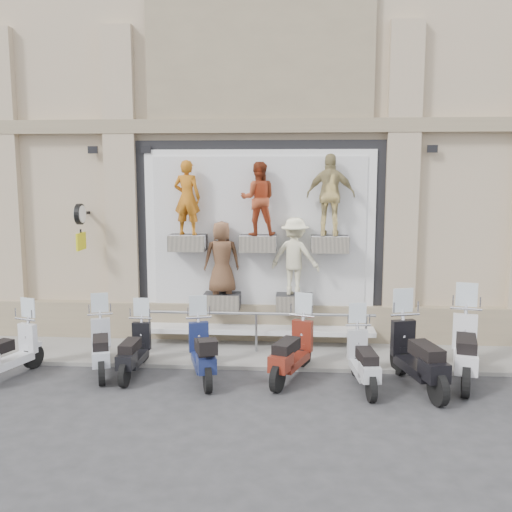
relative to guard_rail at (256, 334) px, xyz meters
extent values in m
plane|color=#2E2E30|center=(0.00, -2.00, -0.47)|extent=(90.00, 90.00, 0.00)
cube|color=gray|center=(0.00, 0.10, -0.43)|extent=(16.00, 2.20, 0.08)
cube|color=black|center=(0.00, 0.96, 1.93)|extent=(5.60, 0.10, 4.30)
cube|color=white|center=(0.00, 0.90, 1.93)|extent=(5.10, 0.06, 3.90)
cube|color=white|center=(0.00, 0.86, 1.93)|extent=(4.70, 0.04, 3.60)
cube|color=white|center=(0.00, 0.55, -0.05)|extent=(5.10, 0.75, 0.10)
cube|color=#28282B|center=(-1.55, 0.59, 1.86)|extent=(0.80, 0.50, 0.35)
imported|color=orange|center=(-1.55, 0.59, 2.85)|extent=(0.64, 0.47, 1.62)
cube|color=#28282B|center=(0.00, 0.59, 1.86)|extent=(0.80, 0.50, 0.35)
imported|color=maroon|center=(0.00, 0.59, 2.82)|extent=(0.81, 0.66, 1.58)
cube|color=#28282B|center=(1.55, 0.59, 1.86)|extent=(0.80, 0.50, 0.35)
imported|color=tan|center=(1.55, 0.59, 2.91)|extent=(1.07, 0.54, 1.75)
cube|color=#28282B|center=(-0.80, 0.59, 0.56)|extent=(0.80, 0.50, 0.35)
imported|color=brown|center=(-0.80, 0.59, 1.54)|extent=(0.88, 0.68, 1.60)
cube|color=#28282B|center=(0.80, 0.59, 0.56)|extent=(0.80, 0.50, 0.35)
imported|color=#F8F0C2|center=(0.80, 0.59, 1.58)|extent=(1.24, 0.94, 1.69)
cube|color=black|center=(-3.90, 0.72, 2.49)|extent=(0.06, 0.56, 0.06)
cylinder|color=black|center=(-3.90, 0.45, 2.49)|extent=(0.10, 0.46, 0.46)
cube|color=yellow|center=(-3.90, 0.45, 1.89)|extent=(0.04, 0.50, 0.38)
camera|label=1|loc=(0.82, -11.69, 3.36)|focal=40.00mm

